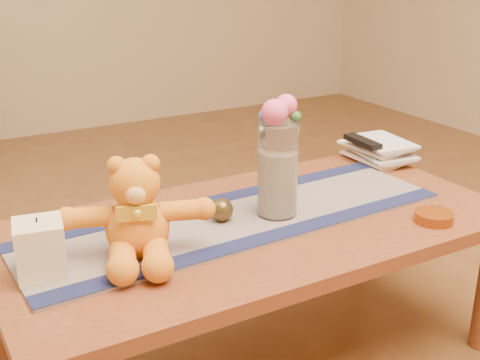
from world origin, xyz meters
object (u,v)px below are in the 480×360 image
glass_vase (278,170)px  tv_remote (363,141)px  pillar_candle (40,248)px  amber_dish (434,217)px  book_bottom (359,161)px  teddy_bear (136,208)px  bronze_ball (222,210)px

glass_vase → tv_remote: (0.49, 0.22, -0.05)m
pillar_candle → amber_dish: size_ratio=1.20×
pillar_candle → book_bottom: (1.14, 0.25, -0.06)m
teddy_bear → tv_remote: bearing=34.9°
bronze_ball → glass_vase: bearing=-12.8°
tv_remote → amber_dish: (-0.14, -0.47, -0.07)m
teddy_bear → amber_dish: (0.77, -0.21, -0.11)m
amber_dish → book_bottom: bearing=73.7°
tv_remote → glass_vase: bearing=-152.4°
pillar_candle → glass_vase: 0.65m
tv_remote → pillar_candle: bearing=-164.7°
glass_vase → book_bottom: (0.49, 0.23, -0.13)m
pillar_candle → amber_dish: (1.00, -0.22, -0.06)m
teddy_bear → pillar_candle: bearing=-164.1°
pillar_candle → book_bottom: 1.17m
tv_remote → amber_dish: 0.49m
glass_vase → amber_dish: (0.35, -0.24, -0.12)m
pillar_candle → glass_vase: (0.65, 0.02, 0.07)m
tv_remote → amber_dish: bearing=-103.3°
teddy_bear → book_bottom: 0.96m
glass_vase → bronze_ball: bearing=167.2°
pillar_candle → glass_vase: size_ratio=0.49×
tv_remote → book_bottom: bearing=90.0°
glass_vase → amber_dish: glass_vase is taller
amber_dish → glass_vase: bearing=145.4°
bronze_ball → tv_remote: bearing=16.2°
pillar_candle → tv_remote: pillar_candle is taller
book_bottom → tv_remote: bearing=-93.0°
teddy_bear → tv_remote: (0.91, 0.26, -0.04)m
pillar_candle → book_bottom: size_ratio=0.57×
glass_vase → tv_remote: bearing=24.4°
pillar_candle → amber_dish: 1.03m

